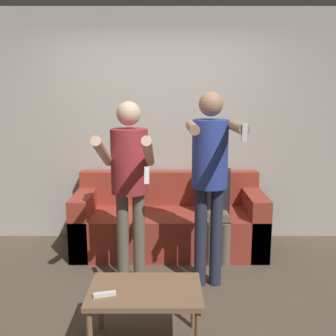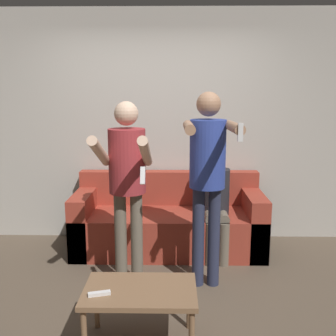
% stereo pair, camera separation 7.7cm
% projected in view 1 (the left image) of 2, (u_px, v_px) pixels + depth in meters
% --- Properties ---
extents(ground_plane, '(14.00, 14.00, 0.00)m').
position_uv_depth(ground_plane, '(152.00, 303.00, 3.34)').
color(ground_plane, brown).
extents(wall_back, '(6.40, 0.06, 2.70)m').
position_uv_depth(wall_back, '(156.00, 127.00, 4.65)').
color(wall_back, '#B7B2A8').
rests_on(wall_back, ground_plane).
extents(couch, '(2.09, 0.79, 0.85)m').
position_uv_depth(couch, '(168.00, 224.00, 4.44)').
color(couch, '#9E3828').
rests_on(couch, ground_plane).
extents(person_standing_left, '(0.45, 0.78, 1.69)m').
position_uv_depth(person_standing_left, '(128.00, 174.00, 3.45)').
color(person_standing_left, '#6B6051').
rests_on(person_standing_left, ground_plane).
extents(person_standing_right, '(0.44, 0.78, 1.77)m').
position_uv_depth(person_standing_right, '(209.00, 167.00, 3.44)').
color(person_standing_right, '#282D47').
rests_on(person_standing_right, ground_plane).
extents(person_seated, '(0.31, 0.53, 1.18)m').
position_uv_depth(person_seated, '(215.00, 197.00, 4.21)').
color(person_seated, '#6B6051').
rests_on(person_seated, ground_plane).
extents(coffee_table, '(0.78, 0.50, 0.43)m').
position_uv_depth(coffee_table, '(144.00, 296.00, 2.72)').
color(coffee_table, '#846042').
rests_on(coffee_table, ground_plane).
extents(remote_on_table, '(0.15, 0.07, 0.02)m').
position_uv_depth(remote_on_table, '(103.00, 294.00, 2.62)').
color(remote_on_table, white).
rests_on(remote_on_table, coffee_table).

